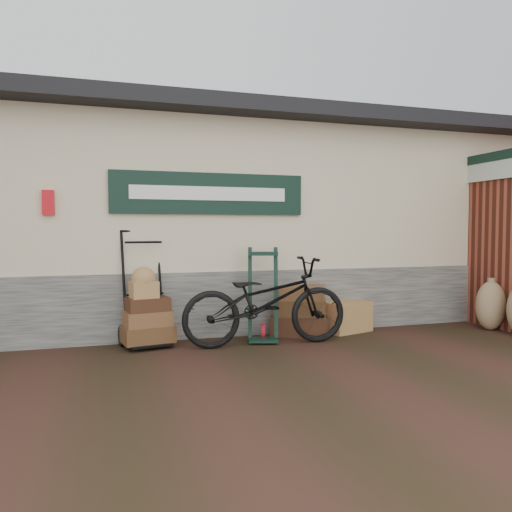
{
  "coord_description": "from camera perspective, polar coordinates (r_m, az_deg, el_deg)",
  "views": [
    {
      "loc": [
        -1.69,
        -5.59,
        1.47
      ],
      "look_at": [
        0.32,
        0.9,
        1.11
      ],
      "focal_mm": 35.0,
      "sensor_mm": 36.0,
      "label": 1
    }
  ],
  "objects": [
    {
      "name": "bicycle",
      "position": [
        6.34,
        1.11,
        -4.66
      ],
      "size": [
        0.81,
        2.16,
        1.24
      ],
      "primitive_type": "imported",
      "rotation": [
        0.0,
        0.0,
        1.54
      ],
      "color": "black",
      "rests_on": "ground"
    },
    {
      "name": "wicker_hamper",
      "position": [
        7.37,
        10.24,
        -6.8
      ],
      "size": [
        0.77,
        0.61,
        0.44
      ],
      "primitive_type": "cube",
      "rotation": [
        0.0,
        0.0,
        0.3
      ],
      "color": "olive",
      "rests_on": "ground"
    },
    {
      "name": "burlap_sack_left",
      "position": [
        8.1,
        25.25,
        -5.15
      ],
      "size": [
        0.45,
        0.38,
        0.72
      ],
      "primitive_type": "ellipsoid",
      "rotation": [
        0.0,
        0.0,
        -0.01
      ],
      "color": "#92774E",
      "rests_on": "ground"
    },
    {
      "name": "station_building",
      "position": [
        8.5,
        -5.82,
        3.98
      ],
      "size": [
        14.4,
        4.1,
        3.2
      ],
      "color": "#4C4C47",
      "rests_on": "ground"
    },
    {
      "name": "ground",
      "position": [
        6.02,
        -0.42,
        -11.09
      ],
      "size": [
        80.0,
        80.0,
        0.0
      ],
      "primitive_type": "plane",
      "color": "black",
      "rests_on": "ground"
    },
    {
      "name": "porter_trolley",
      "position": [
        6.5,
        -12.68,
        -3.41
      ],
      "size": [
        0.84,
        0.69,
        1.5
      ],
      "primitive_type": null,
      "rotation": [
        0.0,
        0.0,
        0.18
      ],
      "color": "black",
      "rests_on": "ground"
    },
    {
      "name": "green_barrow",
      "position": [
        6.57,
        0.81,
        -4.43
      ],
      "size": [
        0.53,
        0.49,
        1.23
      ],
      "primitive_type": null,
      "rotation": [
        0.0,
        0.0,
        -0.28
      ],
      "color": "black",
      "rests_on": "ground"
    },
    {
      "name": "suitcase_stack",
      "position": [
        7.05,
        4.97,
        -6.14
      ],
      "size": [
        0.92,
        0.76,
        0.7
      ],
      "primitive_type": null,
      "rotation": [
        0.0,
        0.0,
        -0.41
      ],
      "color": "#3A2612",
      "rests_on": "ground"
    },
    {
      "name": "brick_outbuilding",
      "position": [
        9.32,
        26.03,
        1.69
      ],
      "size": [
        1.71,
        4.51,
        2.62
      ],
      "color": "maroon",
      "rests_on": "ground"
    }
  ]
}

